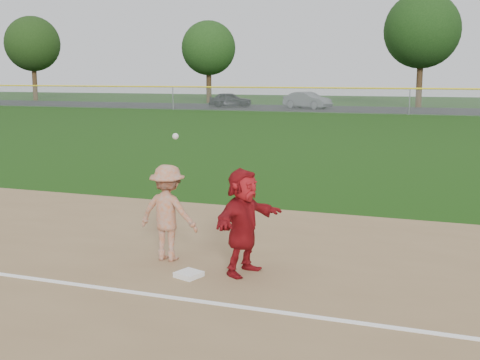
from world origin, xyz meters
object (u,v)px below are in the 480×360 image
(first_base, at_px, (189,274))
(car_mid, at_px, (307,100))
(car_left, at_px, (230,100))
(base_runner, at_px, (243,221))

(first_base, distance_m, car_mid, 46.74)
(car_left, height_order, car_mid, car_mid)
(first_base, distance_m, base_runner, 1.16)
(base_runner, distance_m, car_mid, 46.44)
(car_left, bearing_deg, base_runner, 179.88)
(base_runner, bearing_deg, first_base, 139.65)
(base_runner, height_order, car_left, base_runner)
(first_base, relative_size, car_left, 0.08)
(base_runner, bearing_deg, car_left, 38.51)
(car_left, bearing_deg, first_base, 178.90)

